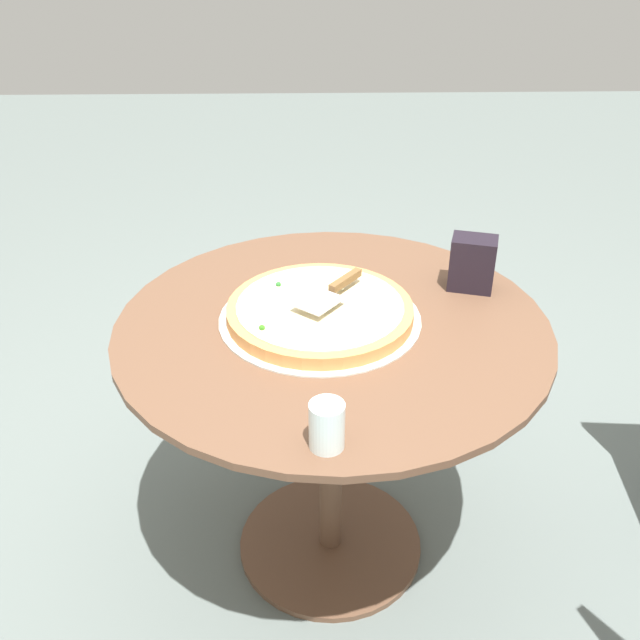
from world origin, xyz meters
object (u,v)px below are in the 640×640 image
Objects in this scene: pizza_on_tray at (320,312)px; drinking_cup at (327,426)px; napkin_dispenser at (472,263)px; patio_table at (332,385)px; pizza_server at (333,290)px.

drinking_cup is (0.44, 0.00, 0.03)m from pizza_on_tray.
pizza_on_tray is at bearing 36.16° from napkin_dispenser.
pizza_on_tray is at bearing -123.62° from patio_table.
pizza_server is (-0.05, 0.00, 0.24)m from patio_table.
patio_table is 5.12× the size of pizza_server.
patio_table is at bearing 40.29° from napkin_dispenser.
pizza_server is 0.46m from drinking_cup.
drinking_cup is 0.69m from napkin_dispenser.
patio_table is 2.14× the size of pizza_on_tray.
napkin_dispenser reaches higher than drinking_cup.
pizza_on_tray is 3.48× the size of napkin_dispenser.
patio_table is 0.45m from napkin_dispenser.
drinking_cup is at bearing -3.61° from patio_table.
patio_table is at bearing 176.39° from drinking_cup.
napkin_dispenser reaches higher than pizza_on_tray.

